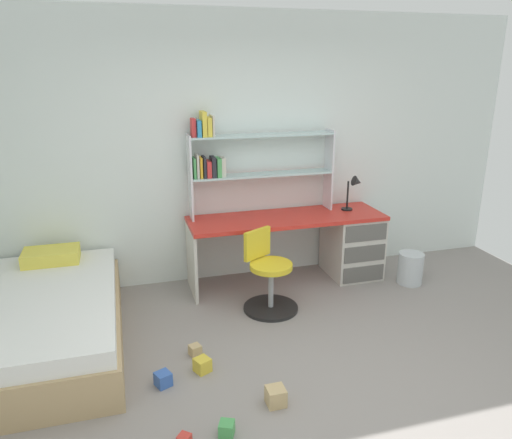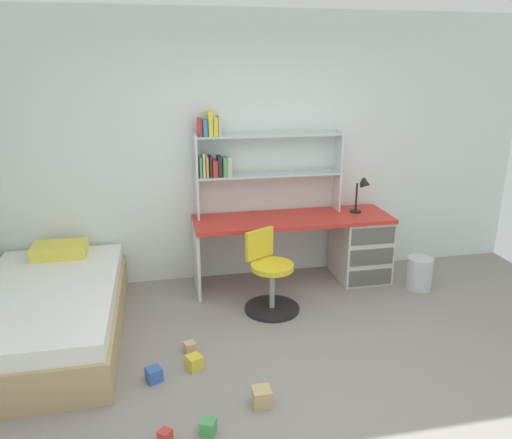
# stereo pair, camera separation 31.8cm
# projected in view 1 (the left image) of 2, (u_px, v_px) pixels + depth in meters

# --- Properties ---
(ground_plane) EXTENTS (6.12, 5.44, 0.02)m
(ground_plane) POSITION_uv_depth(u_px,v_px,m) (326.00, 397.00, 3.44)
(ground_plane) COLOR gray
(room_shell) EXTENTS (6.12, 5.44, 2.76)m
(room_shell) POSITION_uv_depth(u_px,v_px,m) (127.00, 179.00, 3.79)
(room_shell) COLOR silver
(room_shell) RESTS_ON ground_plane
(desk) EXTENTS (2.05, 0.62, 0.73)m
(desk) POSITION_uv_depth(u_px,v_px,m) (334.00, 240.00, 5.28)
(desk) COLOR red
(desk) RESTS_ON ground_plane
(bookshelf_hutch) EXTENTS (1.52, 0.22, 1.07)m
(bookshelf_hutch) POSITION_uv_depth(u_px,v_px,m) (240.00, 157.00, 4.91)
(bookshelf_hutch) COLOR silver
(bookshelf_hutch) RESTS_ON desk
(desk_lamp) EXTENTS (0.20, 0.17, 0.38)m
(desk_lamp) POSITION_uv_depth(u_px,v_px,m) (355.00, 187.00, 5.18)
(desk_lamp) COLOR black
(desk_lamp) RESTS_ON desk
(swivel_chair) EXTENTS (0.52, 0.52, 0.76)m
(swivel_chair) POSITION_uv_depth(u_px,v_px,m) (269.00, 280.00, 4.58)
(swivel_chair) COLOR black
(swivel_chair) RESTS_ON ground_plane
(bed_platform) EXTENTS (1.18, 2.00, 0.58)m
(bed_platform) POSITION_uv_depth(u_px,v_px,m) (46.00, 321.00, 3.97)
(bed_platform) COLOR tan
(bed_platform) RESTS_ON ground_plane
(waste_bin) EXTENTS (0.26, 0.26, 0.34)m
(waste_bin) POSITION_uv_depth(u_px,v_px,m) (410.00, 268.00, 5.17)
(waste_bin) COLOR silver
(waste_bin) RESTS_ON ground_plane
(toy_block_yellow_0) EXTENTS (0.15, 0.15, 0.11)m
(toy_block_yellow_0) POSITION_uv_depth(u_px,v_px,m) (202.00, 365.00, 3.69)
(toy_block_yellow_0) COLOR gold
(toy_block_yellow_0) RESTS_ON ground_plane
(toy_block_blue_1) EXTENTS (0.14, 0.14, 0.10)m
(toy_block_blue_1) POSITION_uv_depth(u_px,v_px,m) (163.00, 379.00, 3.53)
(toy_block_blue_1) COLOR #3860B7
(toy_block_blue_1) RESTS_ON ground_plane
(toy_block_natural_2) EXTENTS (0.11, 0.11, 0.09)m
(toy_block_natural_2) POSITION_uv_depth(u_px,v_px,m) (195.00, 350.00, 3.91)
(toy_block_natural_2) COLOR tan
(toy_block_natural_2) RESTS_ON ground_plane
(toy_block_green_4) EXTENTS (0.12, 0.12, 0.09)m
(toy_block_green_4) POSITION_uv_depth(u_px,v_px,m) (227.00, 429.00, 3.06)
(toy_block_green_4) COLOR #479E51
(toy_block_green_4) RESTS_ON ground_plane
(toy_block_natural_5) EXTENTS (0.13, 0.13, 0.13)m
(toy_block_natural_5) POSITION_uv_depth(u_px,v_px,m) (276.00, 396.00, 3.33)
(toy_block_natural_5) COLOR tan
(toy_block_natural_5) RESTS_ON ground_plane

